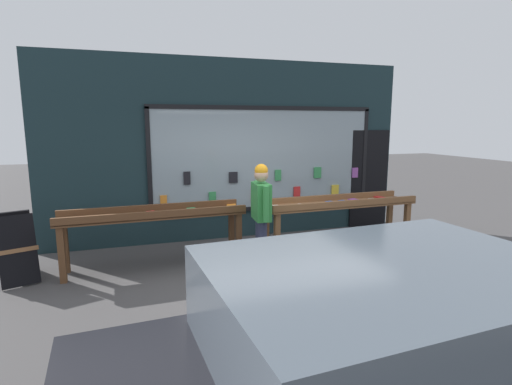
{
  "coord_description": "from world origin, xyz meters",
  "views": [
    {
      "loc": [
        -1.97,
        -5.18,
        2.24
      ],
      "look_at": [
        -0.02,
        0.84,
        1.14
      ],
      "focal_mm": 28.0,
      "sensor_mm": 36.0,
      "label": 1
    }
  ],
  "objects_px": {
    "small_dog": "(296,252)",
    "parked_car": "(385,364)",
    "sandwich_board_sign": "(15,246)",
    "person_browsing": "(261,209)",
    "display_table_right": "(339,207)",
    "display_table_left": "(154,219)"
  },
  "relations": [
    {
      "from": "sandwich_board_sign",
      "to": "parked_car",
      "type": "xyz_separation_m",
      "value": [
        3.08,
        -4.4,
        0.24
      ]
    },
    {
      "from": "display_table_right",
      "to": "small_dog",
      "type": "distance_m",
      "value": 1.52
    },
    {
      "from": "display_table_left",
      "to": "person_browsing",
      "type": "xyz_separation_m",
      "value": [
        1.55,
        -0.59,
        0.18
      ]
    },
    {
      "from": "display_table_right",
      "to": "parked_car",
      "type": "relative_size",
      "value": 0.7
    },
    {
      "from": "display_table_left",
      "to": "parked_car",
      "type": "bearing_deg",
      "value": -75.24
    },
    {
      "from": "display_table_right",
      "to": "person_browsing",
      "type": "distance_m",
      "value": 1.79
    },
    {
      "from": "display_table_right",
      "to": "sandwich_board_sign",
      "type": "bearing_deg",
      "value": 178.65
    },
    {
      "from": "small_dog",
      "to": "sandwich_board_sign",
      "type": "xyz_separation_m",
      "value": [
        -4.0,
        0.93,
        0.21
      ]
    },
    {
      "from": "display_table_right",
      "to": "person_browsing",
      "type": "height_order",
      "value": "person_browsing"
    },
    {
      "from": "small_dog",
      "to": "parked_car",
      "type": "xyz_separation_m",
      "value": [
        -0.91,
        -3.47,
        0.45
      ]
    },
    {
      "from": "small_dog",
      "to": "sandwich_board_sign",
      "type": "bearing_deg",
      "value": 87.65
    },
    {
      "from": "display_table_left",
      "to": "sandwich_board_sign",
      "type": "relative_size",
      "value": 2.91
    },
    {
      "from": "small_dog",
      "to": "parked_car",
      "type": "distance_m",
      "value": 3.62
    },
    {
      "from": "small_dog",
      "to": "sandwich_board_sign",
      "type": "relative_size",
      "value": 0.54
    },
    {
      "from": "small_dog",
      "to": "parked_car",
      "type": "height_order",
      "value": "parked_car"
    },
    {
      "from": "display_table_right",
      "to": "sandwich_board_sign",
      "type": "xyz_separation_m",
      "value": [
        -5.19,
        0.12,
        -0.26
      ]
    },
    {
      "from": "person_browsing",
      "to": "sandwich_board_sign",
      "type": "height_order",
      "value": "person_browsing"
    },
    {
      "from": "sandwich_board_sign",
      "to": "display_table_left",
      "type": "bearing_deg",
      "value": -22.77
    },
    {
      "from": "display_table_left",
      "to": "parked_car",
      "type": "relative_size",
      "value": 0.7
    },
    {
      "from": "display_table_left",
      "to": "small_dog",
      "type": "bearing_deg",
      "value": -21.66
    },
    {
      "from": "parked_car",
      "to": "sandwich_board_sign",
      "type": "bearing_deg",
      "value": 121.75
    },
    {
      "from": "small_dog",
      "to": "parked_car",
      "type": "relative_size",
      "value": 0.13
    }
  ]
}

